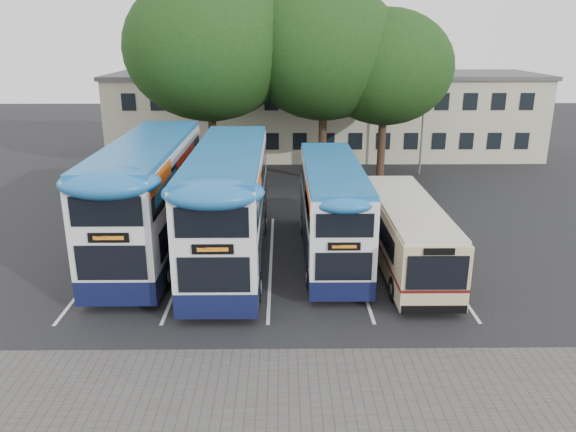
# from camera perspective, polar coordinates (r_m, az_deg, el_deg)

# --- Properties ---
(ground) EXTENTS (120.00, 120.00, 0.00)m
(ground) POSITION_cam_1_polar(r_m,az_deg,el_deg) (19.44, 9.27, -10.10)
(ground) COLOR black
(ground) RESTS_ON ground
(paving_strip) EXTENTS (40.00, 6.00, 0.01)m
(paving_strip) POSITION_cam_1_polar(r_m,az_deg,el_deg) (15.01, 4.60, -19.33)
(paving_strip) COLOR #595654
(paving_strip) RESTS_ON ground
(bay_lines) EXTENTS (14.12, 11.00, 0.01)m
(bay_lines) POSITION_cam_1_polar(r_m,az_deg,el_deg) (23.69, -1.74, -4.50)
(bay_lines) COLOR silver
(bay_lines) RESTS_ON ground
(depot_building) EXTENTS (32.40, 8.40, 6.20)m
(depot_building) POSITION_cam_1_polar(r_m,az_deg,el_deg) (44.37, 3.68, 10.38)
(depot_building) COLOR #BDB698
(depot_building) RESTS_ON ground
(lamp_post) EXTENTS (0.25, 1.05, 9.06)m
(lamp_post) POSITION_cam_1_polar(r_m,az_deg,el_deg) (38.19, 13.72, 11.57)
(lamp_post) COLOR gray
(lamp_post) RESTS_ON ground
(tree_left) EXTENTS (10.08, 10.08, 12.53)m
(tree_left) POSITION_cam_1_polar(r_m,az_deg,el_deg) (35.03, -8.02, 16.53)
(tree_left) COLOR black
(tree_left) RESTS_ON ground
(tree_mid) EXTENTS (9.47, 9.47, 12.00)m
(tree_mid) POSITION_cam_1_polar(r_m,az_deg,el_deg) (35.20, 3.69, 16.22)
(tree_mid) COLOR black
(tree_mid) RESTS_ON ground
(tree_right) EXTENTS (8.12, 8.12, 10.58)m
(tree_right) POSITION_cam_1_polar(r_m,az_deg,el_deg) (35.45, 9.87, 14.65)
(tree_right) COLOR black
(tree_right) RESTS_ON ground
(bus_dd_left) EXTENTS (2.83, 11.65, 4.86)m
(bus_dd_left) POSITION_cam_1_polar(r_m,az_deg,el_deg) (24.47, -13.88, 2.33)
(bus_dd_left) COLOR #0F1438
(bus_dd_left) RESTS_ON ground
(bus_dd_mid) EXTENTS (2.77, 11.43, 4.76)m
(bus_dd_mid) POSITION_cam_1_polar(r_m,az_deg,el_deg) (22.94, -5.97, 1.59)
(bus_dd_mid) COLOR #0F1438
(bus_dd_mid) RESTS_ON ground
(bus_dd_right) EXTENTS (2.34, 9.67, 4.03)m
(bus_dd_right) POSITION_cam_1_polar(r_m,az_deg,el_deg) (23.44, 4.48, 0.96)
(bus_dd_right) COLOR #0F1438
(bus_dd_right) RESTS_ON ground
(bus_single) EXTENTS (2.33, 9.15, 2.73)m
(bus_single) POSITION_cam_1_polar(r_m,az_deg,el_deg) (23.10, 11.95, -1.42)
(bus_single) COLOR #CAB687
(bus_single) RESTS_ON ground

